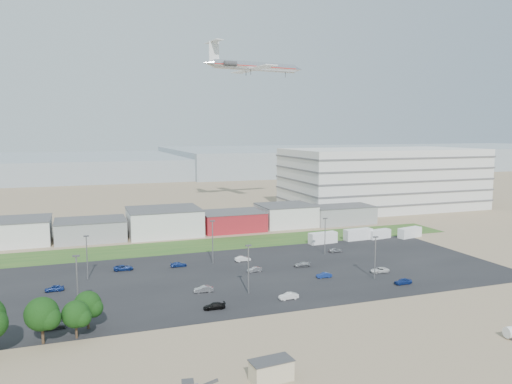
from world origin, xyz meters
name	(u,v)px	position (x,y,z in m)	size (l,w,h in m)	color
ground	(259,306)	(0.00, 0.00, 0.00)	(700.00, 700.00, 0.00)	#8B7458
parking_lot	(250,274)	(5.00, 20.00, 0.01)	(120.00, 50.00, 0.01)	black
grass_strip	(196,246)	(0.00, 52.00, 0.01)	(160.00, 16.00, 0.02)	#27511E
hills_backdrop	(172,166)	(40.00, 315.00, 4.50)	(700.00, 200.00, 9.00)	gray
building_row	(128,224)	(-17.00, 71.00, 4.00)	(170.00, 20.00, 8.00)	silver
parking_garage	(382,178)	(90.00, 95.00, 12.50)	(80.00, 40.00, 25.00)	silver
portable_shed	(271,370)	(-8.11, -26.88, 1.42)	(5.63, 2.92, 2.84)	#BEB08F
box_trailer_a	(323,238)	(35.21, 42.65, 1.59)	(8.49, 2.65, 3.19)	silver
box_trailer_b	(358,234)	(47.36, 43.45, 1.63)	(8.70, 2.72, 3.26)	silver
box_trailer_c	(379,234)	(54.47, 42.90, 1.36)	(7.24, 2.26, 2.72)	silver
box_trailer_d	(410,232)	(64.01, 41.00, 1.51)	(8.07, 2.52, 3.03)	silver
tree_mid	(42,318)	(-36.87, -4.56, 4.13)	(5.51, 5.51, 8.27)	black
tree_right	(76,317)	(-32.04, -4.17, 3.45)	(4.60, 4.60, 6.90)	black
tree_near	(88,308)	(-30.22, -0.73, 3.60)	(4.79, 4.79, 7.19)	black
lightpole_front_l	(77,284)	(-31.74, 7.42, 5.27)	(1.24, 0.52, 10.54)	slate
lightpole_front_m	(248,270)	(0.35, 7.16, 4.98)	(1.17, 0.49, 9.96)	slate
lightpole_front_r	(375,258)	(29.71, 7.33, 4.75)	(1.12, 0.47, 9.51)	slate
lightpole_back_l	(87,258)	(-29.74, 28.33, 4.88)	(1.15, 0.48, 9.76)	slate
lightpole_back_m	(213,242)	(-0.52, 31.81, 5.36)	(1.26, 0.53, 10.72)	slate
lightpole_back_r	(325,236)	(29.74, 30.94, 4.84)	(1.14, 0.47, 9.68)	slate
airliner	(255,66)	(37.44, 107.57, 58.04)	(44.73, 30.49, 13.21)	silver
parked_car_0	(380,270)	(33.59, 11.25, 0.59)	(1.97, 4.28, 1.19)	silver
parked_car_1	(324,275)	(19.70, 11.98, 0.57)	(1.21, 3.46, 1.14)	navy
parked_car_2	(403,281)	(33.30, 2.03, 0.65)	(1.54, 3.82, 1.30)	navy
parked_car_3	(214,306)	(-8.34, 1.07, 0.59)	(1.66, 4.08, 1.18)	black
parked_car_4	(203,289)	(-7.91, 11.12, 0.64)	(1.35, 3.86, 1.27)	#A5A5AA
parked_car_5	(54,288)	(-36.31, 21.90, 0.64)	(1.50, 3.73, 1.27)	navy
parked_car_6	(179,264)	(-9.02, 31.76, 0.57)	(1.60, 3.93, 1.14)	navy
parked_car_7	(254,270)	(6.64, 21.37, 0.58)	(1.22, 3.49, 1.15)	#A5A5AA
parked_car_8	(335,250)	(33.42, 31.83, 0.63)	(1.49, 3.70, 1.26)	#A5A5AA
parked_car_9	(123,268)	(-21.74, 33.00, 0.63)	(2.09, 4.53, 1.26)	navy
parked_car_10	(53,325)	(-35.70, 1.11, 0.61)	(1.70, 4.19, 1.22)	#595B5E
parked_car_11	(243,259)	(7.08, 31.36, 0.65)	(1.37, 3.93, 1.29)	silver
parked_car_12	(302,264)	(18.90, 21.78, 0.58)	(1.62, 3.98, 1.15)	#A5A5AA
parked_car_13	(289,296)	(6.60, 1.46, 0.64)	(1.35, 3.87, 1.28)	silver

